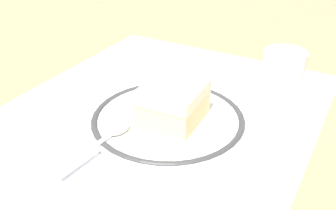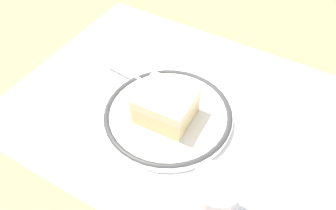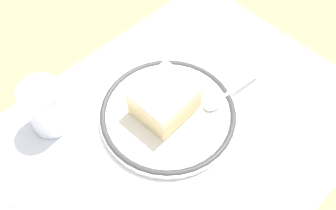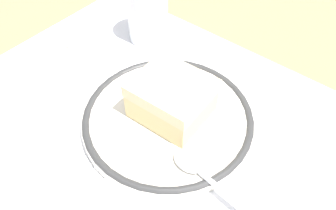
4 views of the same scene
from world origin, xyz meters
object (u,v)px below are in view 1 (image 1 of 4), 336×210
(plate, at_px, (168,120))
(cake_slice, at_px, (173,103))
(spoon, at_px, (108,136))
(cup, at_px, (281,81))
(sugar_packet, at_px, (247,67))

(plate, xyz_separation_m, cake_slice, (0.00, 0.01, 0.03))
(cake_slice, xyz_separation_m, spoon, (0.08, -0.05, -0.02))
(cake_slice, distance_m, cup, 0.17)
(spoon, bearing_deg, cup, 143.64)
(spoon, xyz_separation_m, cup, (-0.21, 0.16, 0.02))
(plate, height_order, cup, cup)
(cake_slice, bearing_deg, cup, 141.04)
(spoon, bearing_deg, cake_slice, 148.52)
(plate, distance_m, sugar_packet, 0.23)
(cake_slice, bearing_deg, spoon, -31.48)
(sugar_packet, bearing_deg, cake_slice, -6.52)
(plate, relative_size, sugar_packet, 4.23)
(plate, height_order, spoon, spoon)
(cup, xyz_separation_m, sugar_packet, (-0.10, -0.08, -0.03))
(cake_slice, relative_size, cup, 1.07)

